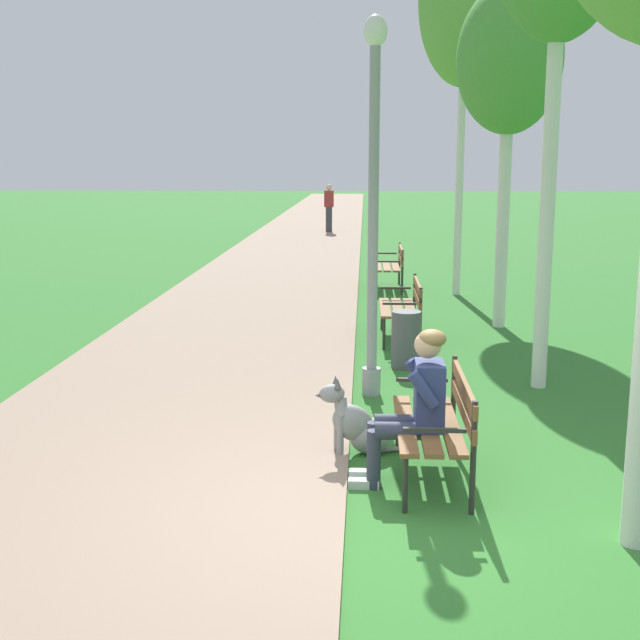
% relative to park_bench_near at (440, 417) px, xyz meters
% --- Properties ---
extents(ground_plane, '(120.00, 120.00, 0.00)m').
position_rel_park_bench_near_xyz_m(ground_plane, '(-0.52, -0.77, -0.51)').
color(ground_plane, '#33752D').
extents(paved_path, '(3.63, 60.00, 0.04)m').
position_rel_park_bench_near_xyz_m(paved_path, '(-2.54, 23.23, -0.49)').
color(paved_path, gray).
rests_on(paved_path, ground).
extents(park_bench_near, '(0.55, 1.50, 0.85)m').
position_rel_park_bench_near_xyz_m(park_bench_near, '(0.00, 0.00, 0.00)').
color(park_bench_near, brown).
rests_on(park_bench_near, ground).
extents(park_bench_mid, '(0.55, 1.50, 0.85)m').
position_rel_park_bench_near_xyz_m(park_bench_mid, '(-0.04, 5.28, 0.00)').
color(park_bench_mid, brown).
rests_on(park_bench_mid, ground).
extents(park_bench_far, '(0.55, 1.50, 0.85)m').
position_rel_park_bench_near_xyz_m(park_bench_far, '(-0.08, 9.90, 0.00)').
color(park_bench_far, brown).
rests_on(park_bench_far, ground).
extents(person_seated_on_near_bench, '(0.74, 0.49, 1.25)m').
position_rel_park_bench_near_xyz_m(person_seated_on_near_bench, '(-0.21, -0.14, 0.17)').
color(person_seated_on_near_bench, '#33384C').
rests_on(person_seated_on_near_bench, ground).
extents(dog_grey, '(0.82, 0.38, 0.71)m').
position_rel_park_bench_near_xyz_m(dog_grey, '(-0.65, 0.52, -0.25)').
color(dog_grey, gray).
rests_on(dog_grey, ground).
extents(lamp_post_near, '(0.24, 0.24, 3.95)m').
position_rel_park_bench_near_xyz_m(lamp_post_near, '(-0.52, 2.40, 1.53)').
color(lamp_post_near, gray).
rests_on(lamp_post_near, ground).
extents(birch_tree_third, '(1.52, 1.62, 5.00)m').
position_rel_park_bench_near_xyz_m(birch_tree_third, '(1.45, 6.25, 3.37)').
color(birch_tree_third, silver).
rests_on(birch_tree_third, ground).
extents(birch_tree_fourth, '(1.66, 1.76, 6.81)m').
position_rel_park_bench_near_xyz_m(birch_tree_fourth, '(1.12, 9.29, 4.75)').
color(birch_tree_fourth, silver).
rests_on(birch_tree_fourth, ground).
extents(litter_bin, '(0.36, 0.36, 0.70)m').
position_rel_park_bench_near_xyz_m(litter_bin, '(-0.09, 3.64, -0.16)').
color(litter_bin, '#515156').
rests_on(litter_bin, ground).
extents(pedestrian_distant, '(0.32, 0.22, 1.65)m').
position_rel_park_bench_near_xyz_m(pedestrian_distant, '(-1.84, 22.39, 0.33)').
color(pedestrian_distant, '#383842').
rests_on(pedestrian_distant, ground).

